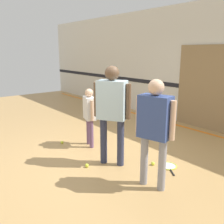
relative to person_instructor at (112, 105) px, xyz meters
name	(u,v)px	position (x,y,z in m)	size (l,w,h in m)	color
ground_plane	(105,158)	(-0.25, 0.04, -1.08)	(16.00, 16.00, 0.00)	tan
wall_back	(207,66)	(-0.25, 3.27, 0.52)	(16.00, 0.07, 3.20)	silver
wall_panel	(214,89)	(0.04, 3.21, -0.01)	(2.09, 0.05, 2.13)	#93754C
floor_stripe	(193,129)	(-0.25, 2.90, -1.07)	(14.40, 0.10, 0.01)	orange
person_instructor	(112,105)	(0.00, 0.00, 0.00)	(0.58, 0.49, 1.74)	#2D334C
person_student_left	(89,111)	(-0.98, 0.18, -0.32)	(0.45, 0.29, 1.23)	#6B4C70
person_student_right	(155,123)	(0.98, -0.02, -0.08)	(0.59, 0.35, 1.61)	gray
racket_spare_on_floor	(168,166)	(0.72, 0.69, -1.07)	(0.52, 0.44, 0.03)	#C6D838
tennis_ball_near_instructor	(87,165)	(-0.16, -0.43, -1.04)	(0.07, 0.07, 0.07)	#CCE038
tennis_ball_by_spare_racket	(153,163)	(0.51, 0.52, -1.04)	(0.07, 0.07, 0.07)	#CCE038
tennis_ball_stray_left	(62,142)	(-1.45, -0.24, -1.04)	(0.07, 0.07, 0.07)	#CCE038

